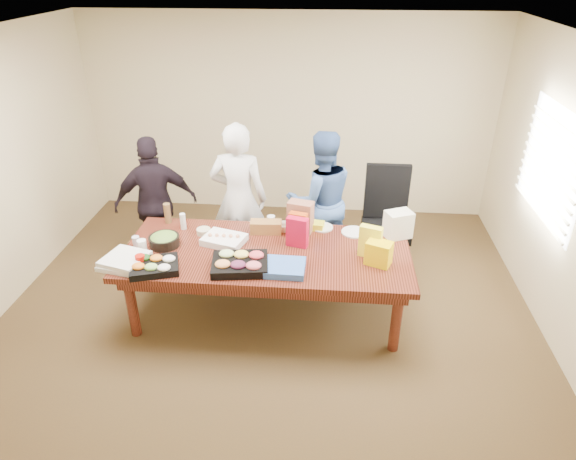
# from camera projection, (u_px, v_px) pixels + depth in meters

# --- Properties ---
(floor) EXTENTS (5.50, 5.00, 0.02)m
(floor) POSITION_uv_depth(u_px,v_px,m) (268.00, 313.00, 5.27)
(floor) COLOR #47301E
(floor) RESTS_ON ground
(ceiling) EXTENTS (5.50, 5.00, 0.02)m
(ceiling) POSITION_uv_depth(u_px,v_px,m) (261.00, 38.00, 3.96)
(ceiling) COLOR white
(ceiling) RESTS_ON wall_back
(wall_back) EXTENTS (5.50, 0.04, 2.70)m
(wall_back) POSITION_uv_depth(u_px,v_px,m) (288.00, 118.00, 6.80)
(wall_back) COLOR beige
(wall_back) RESTS_ON floor
(wall_front) EXTENTS (5.50, 0.04, 2.70)m
(wall_front) POSITION_uv_depth(u_px,v_px,m) (200.00, 411.00, 2.44)
(wall_front) COLOR beige
(wall_front) RESTS_ON floor
(wall_right) EXTENTS (0.04, 5.00, 2.70)m
(wall_right) POSITION_uv_depth(u_px,v_px,m) (576.00, 207.00, 4.41)
(wall_right) COLOR beige
(wall_right) RESTS_ON floor
(window_panel) EXTENTS (0.03, 1.40, 1.10)m
(window_panel) POSITION_uv_depth(u_px,v_px,m) (551.00, 165.00, 4.86)
(window_panel) COLOR white
(window_panel) RESTS_ON wall_right
(window_blinds) EXTENTS (0.04, 1.36, 1.00)m
(window_blinds) POSITION_uv_depth(u_px,v_px,m) (547.00, 165.00, 4.87)
(window_blinds) COLOR beige
(window_blinds) RESTS_ON wall_right
(conference_table) EXTENTS (2.80, 1.20, 0.75)m
(conference_table) POSITION_uv_depth(u_px,v_px,m) (267.00, 283.00, 5.09)
(conference_table) COLOR #4C1C0F
(conference_table) RESTS_ON floor
(office_chair) EXTENTS (0.61, 0.61, 1.19)m
(office_chair) POSITION_uv_depth(u_px,v_px,m) (386.00, 226.00, 5.68)
(office_chair) COLOR black
(office_chair) RESTS_ON floor
(person_center) EXTENTS (0.66, 0.45, 1.76)m
(person_center) POSITION_uv_depth(u_px,v_px,m) (239.00, 199.00, 5.65)
(person_center) COLOR silver
(person_center) RESTS_ON floor
(person_right) EXTENTS (0.94, 0.82, 1.64)m
(person_right) POSITION_uv_depth(u_px,v_px,m) (321.00, 200.00, 5.75)
(person_right) COLOR #3B5C99
(person_right) RESTS_ON floor
(person_left) EXTENTS (1.00, 0.68, 1.58)m
(person_left) POSITION_uv_depth(u_px,v_px,m) (156.00, 203.00, 5.76)
(person_left) COLOR black
(person_left) RESTS_ON floor
(veggie_tray) EXTENTS (0.51, 0.45, 0.07)m
(veggie_tray) POSITION_uv_depth(u_px,v_px,m) (154.00, 267.00, 4.60)
(veggie_tray) COLOR black
(veggie_tray) RESTS_ON conference_table
(fruit_tray) EXTENTS (0.56, 0.47, 0.08)m
(fruit_tray) POSITION_uv_depth(u_px,v_px,m) (240.00, 264.00, 4.63)
(fruit_tray) COLOR black
(fruit_tray) RESTS_ON conference_table
(sheet_cake) EXTENTS (0.47, 0.40, 0.07)m
(sheet_cake) POSITION_uv_depth(u_px,v_px,m) (224.00, 240.00, 5.03)
(sheet_cake) COLOR white
(sheet_cake) RESTS_ON conference_table
(salad_bowl) EXTENTS (0.39, 0.39, 0.10)m
(salad_bowl) POSITION_uv_depth(u_px,v_px,m) (164.00, 241.00, 4.98)
(salad_bowl) COLOR black
(salad_bowl) RESTS_ON conference_table
(chip_bag_blue) EXTENTS (0.44, 0.34, 0.07)m
(chip_bag_blue) POSITION_uv_depth(u_px,v_px,m) (281.00, 267.00, 4.59)
(chip_bag_blue) COLOR blue
(chip_bag_blue) RESTS_ON conference_table
(chip_bag_red) EXTENTS (0.23, 0.14, 0.31)m
(chip_bag_red) POSITION_uv_depth(u_px,v_px,m) (297.00, 232.00, 4.93)
(chip_bag_red) COLOR #B70A2C
(chip_bag_red) RESTS_ON conference_table
(chip_bag_yellow) EXTENTS (0.23, 0.15, 0.32)m
(chip_bag_yellow) POSITION_uv_depth(u_px,v_px,m) (370.00, 242.00, 4.75)
(chip_bag_yellow) COLOR yellow
(chip_bag_yellow) RESTS_ON conference_table
(chip_bag_orange) EXTENTS (0.20, 0.12, 0.28)m
(chip_bag_orange) POSITION_uv_depth(u_px,v_px,m) (298.00, 226.00, 5.06)
(chip_bag_orange) COLOR #C1410E
(chip_bag_orange) RESTS_ON conference_table
(mayo_jar) EXTENTS (0.09, 0.09, 0.13)m
(mayo_jar) POSITION_uv_depth(u_px,v_px,m) (271.00, 222.00, 5.30)
(mayo_jar) COLOR white
(mayo_jar) RESTS_ON conference_table
(mustard_bottle) EXTENTS (0.06, 0.06, 0.16)m
(mustard_bottle) POSITION_uv_depth(u_px,v_px,m) (294.00, 228.00, 5.15)
(mustard_bottle) COLOR yellow
(mustard_bottle) RESTS_ON conference_table
(dressing_bottle) EXTENTS (0.08, 0.08, 0.22)m
(dressing_bottle) POSITION_uv_depth(u_px,v_px,m) (167.00, 213.00, 5.38)
(dressing_bottle) COLOR brown
(dressing_bottle) RESTS_ON conference_table
(ranch_bottle) EXTENTS (0.06, 0.06, 0.17)m
(ranch_bottle) POSITION_uv_depth(u_px,v_px,m) (183.00, 221.00, 5.26)
(ranch_bottle) COLOR white
(ranch_bottle) RESTS_ON conference_table
(banana_bunch) EXTENTS (0.24, 0.16, 0.07)m
(banana_bunch) POSITION_uv_depth(u_px,v_px,m) (313.00, 225.00, 5.29)
(banana_bunch) COLOR yellow
(banana_bunch) RESTS_ON conference_table
(bread_loaf) EXTENTS (0.33, 0.16, 0.13)m
(bread_loaf) POSITION_uv_depth(u_px,v_px,m) (266.00, 227.00, 5.21)
(bread_loaf) COLOR olive
(bread_loaf) RESTS_ON conference_table
(kraft_bag) EXTENTS (0.28, 0.21, 0.33)m
(kraft_bag) POSITION_uv_depth(u_px,v_px,m) (300.00, 217.00, 5.19)
(kraft_bag) COLOR #925A43
(kraft_bag) RESTS_ON conference_table
(red_cup) EXTENTS (0.10, 0.10, 0.12)m
(red_cup) POSITION_uv_depth(u_px,v_px,m) (140.00, 261.00, 4.64)
(red_cup) COLOR #AA1307
(red_cup) RESTS_ON conference_table
(clear_cup_a) EXTENTS (0.10, 0.10, 0.12)m
(clear_cup_a) POSITION_uv_depth(u_px,v_px,m) (142.00, 246.00, 4.88)
(clear_cup_a) COLOR white
(clear_cup_a) RESTS_ON conference_table
(clear_cup_b) EXTENTS (0.07, 0.07, 0.10)m
(clear_cup_b) POSITION_uv_depth(u_px,v_px,m) (136.00, 241.00, 4.98)
(clear_cup_b) COLOR silver
(clear_cup_b) RESTS_ON conference_table
(pizza_box_lower) EXTENTS (0.43, 0.43, 0.04)m
(pizza_box_lower) POSITION_uv_depth(u_px,v_px,m) (123.00, 262.00, 4.68)
(pizza_box_lower) COLOR silver
(pizza_box_lower) RESTS_ON conference_table
(pizza_box_upper) EXTENTS (0.45, 0.45, 0.04)m
(pizza_box_upper) POSITION_uv_depth(u_px,v_px,m) (125.00, 259.00, 4.66)
(pizza_box_upper) COLOR white
(pizza_box_upper) RESTS_ON pizza_box_lower
(plate_a) EXTENTS (0.32, 0.32, 0.02)m
(plate_a) POSITION_uv_depth(u_px,v_px,m) (354.00, 232.00, 5.23)
(plate_a) COLOR white
(plate_a) RESTS_ON conference_table
(plate_b) EXTENTS (0.27, 0.27, 0.01)m
(plate_b) POSITION_uv_depth(u_px,v_px,m) (322.00, 227.00, 5.32)
(plate_b) COLOR silver
(plate_b) RESTS_ON conference_table
(dip_bowl_a) EXTENTS (0.16, 0.16, 0.06)m
(dip_bowl_a) POSITION_uv_depth(u_px,v_px,m) (285.00, 227.00, 5.28)
(dip_bowl_a) COLOR beige
(dip_bowl_a) RESTS_ON conference_table
(dip_bowl_b) EXTENTS (0.18, 0.18, 0.06)m
(dip_bowl_b) POSITION_uv_depth(u_px,v_px,m) (204.00, 231.00, 5.20)
(dip_bowl_b) COLOR beige
(dip_bowl_b) RESTS_ON conference_table
(grocery_bag_white) EXTENTS (0.31, 0.27, 0.28)m
(grocery_bag_white) POSITION_uv_depth(u_px,v_px,m) (398.00, 224.00, 5.10)
(grocery_bag_white) COLOR white
(grocery_bag_white) RESTS_ON conference_table
(grocery_bag_yellow) EXTENTS (0.27, 0.24, 0.23)m
(grocery_bag_yellow) POSITION_uv_depth(u_px,v_px,m) (379.00, 253.00, 4.65)
(grocery_bag_yellow) COLOR #FCD001
(grocery_bag_yellow) RESTS_ON conference_table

